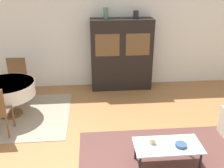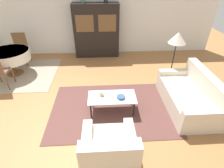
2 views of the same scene
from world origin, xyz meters
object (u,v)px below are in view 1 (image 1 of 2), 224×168
Objects in this scene: dining_table at (7,90)px; cup at (152,141)px; dining_chair_far at (17,77)px; vase_short at (136,14)px; display_cabinet at (121,55)px; vase_tall at (106,13)px; bowl at (181,145)px; coffee_table at (168,147)px.

dining_table is 12.27× the size of cup.
vase_short is at bearing -170.98° from dining_chair_far.
cup is at bearing 135.73° from dining_chair_far.
vase_short reaches higher than display_cabinet.
display_cabinet is 1.60× the size of dining_table.
bowl is at bearing -73.63° from vase_tall.
bowl is at bearing -86.29° from vase_short.
display_cabinet is 19.62× the size of cup.
bowl reaches higher than coffee_table.
vase_short reaches higher than cup.
bowl is (0.19, -0.05, 0.06)m from coffee_table.
dining_table is at bearing -156.66° from vase_short.
bowl is (3.15, -2.77, -0.15)m from dining_chair_far.
dining_table is at bearing 145.78° from cup.
coffee_table is at bearing 164.66° from bowl.
vase_short is at bearing 0.00° from vase_tall.
bowl is at bearing 138.67° from dining_chair_far.
display_cabinet reaches higher than cup.
dining_table is 1.14× the size of dining_chair_far.
dining_table is 3.47m from vase_short.
bowl is at bearing -32.00° from dining_table.
coffee_table is 5.94× the size of bowl.
display_cabinet is at bearing 26.06° from dining_table.
display_cabinet reaches higher than dining_chair_far.
vase_tall reaches higher than coffee_table.
dining_chair_far is at bearing 138.67° from bowl.
vase_short is at bearing 93.71° from bowl.
display_cabinet is 9.68× the size of vase_short.
display_cabinet is 1.08m from vase_short.
vase_tall is at bearing -168.01° from dining_chair_far.
dining_table is 3.72m from bowl.
vase_tall is (2.20, 1.27, 1.38)m from dining_table.
dining_chair_far is 5.29× the size of vase_short.
display_cabinet is (-0.36, 3.18, 0.56)m from coffee_table.
coffee_table is 3.77× the size of vase_tall.
dining_chair_far is at bearing 90.00° from dining_table.
coffee_table is 3.55m from vase_short.
coffee_table is 3.65m from vase_tall.
vase_tall is at bearing 179.87° from display_cabinet.
vase_tall is (-0.39, 0.00, 1.06)m from display_cabinet.
cup is 0.49× the size of vase_short.
dining_chair_far reaches higher than bowl.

